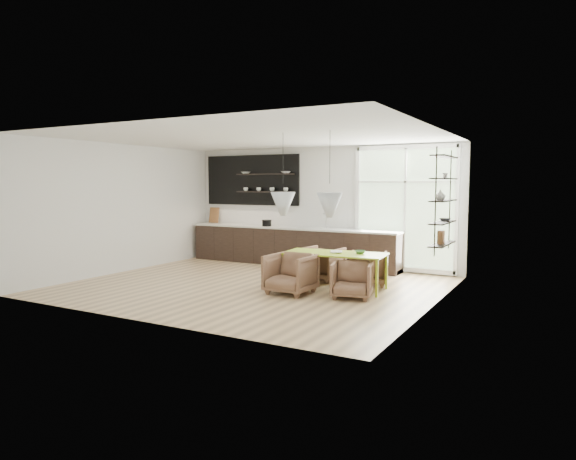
# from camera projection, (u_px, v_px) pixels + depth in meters

# --- Properties ---
(room) EXTENTS (7.02, 6.01, 2.91)m
(room) POSITION_uv_depth(u_px,v_px,m) (305.00, 210.00, 10.66)
(room) COLOR #DAB784
(room) RESTS_ON ground
(kitchen_run) EXTENTS (5.54, 0.69, 2.75)m
(kitchen_run) POSITION_uv_depth(u_px,v_px,m) (289.00, 241.00, 12.74)
(kitchen_run) COLOR black
(kitchen_run) RESTS_ON ground
(right_shelving) EXTENTS (0.26, 1.22, 1.90)m
(right_shelving) POSITION_uv_depth(u_px,v_px,m) (443.00, 203.00, 9.37)
(right_shelving) COLOR black
(right_shelving) RESTS_ON ground
(dining_table) EXTENTS (1.99, 1.04, 0.70)m
(dining_table) POSITION_uv_depth(u_px,v_px,m) (335.00, 255.00, 9.75)
(dining_table) COLOR #99B81D
(dining_table) RESTS_ON ground
(armchair_back_left) EXTENTS (0.81, 0.83, 0.70)m
(armchair_back_left) POSITION_uv_depth(u_px,v_px,m) (322.00, 263.00, 10.72)
(armchair_back_left) COLOR brown
(armchair_back_left) RESTS_ON ground
(armchair_back_right) EXTENTS (0.90, 0.91, 0.67)m
(armchair_back_right) POSITION_uv_depth(u_px,v_px,m) (368.00, 268.00, 10.23)
(armchair_back_right) COLOR brown
(armchair_back_right) RESTS_ON ground
(armchair_front_left) EXTENTS (0.81, 0.84, 0.74)m
(armchair_front_left) POSITION_uv_depth(u_px,v_px,m) (290.00, 274.00, 9.38)
(armchair_front_left) COLOR brown
(armchair_front_left) RESTS_ON ground
(armchair_front_right) EXTENTS (0.84, 0.86, 0.64)m
(armchair_front_right) POSITION_uv_depth(u_px,v_px,m) (352.00, 280.00, 9.02)
(armchair_front_right) COLOR brown
(armchair_front_right) RESTS_ON ground
(wire_stool) EXTENTS (0.37, 0.37, 0.47)m
(wire_stool) POSITION_uv_depth(u_px,v_px,m) (288.00, 269.00, 10.29)
(wire_stool) COLOR black
(wire_stool) RESTS_ON ground
(table_book) EXTENTS (0.33, 0.36, 0.03)m
(table_book) POSITION_uv_depth(u_px,v_px,m) (330.00, 252.00, 9.80)
(table_book) COLOR white
(table_book) RESTS_ON dining_table
(table_bowl) EXTENTS (0.21, 0.21, 0.06)m
(table_bowl) POSITION_uv_depth(u_px,v_px,m) (360.00, 252.00, 9.64)
(table_bowl) COLOR #4E824F
(table_bowl) RESTS_ON dining_table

